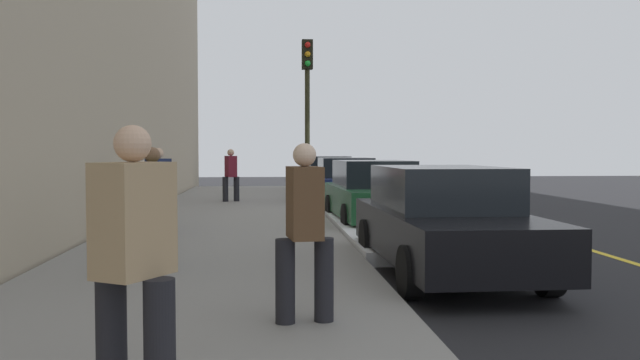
% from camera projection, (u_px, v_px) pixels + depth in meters
% --- Properties ---
extents(ground_plane, '(56.00, 56.00, 0.00)m').
position_uv_depth(ground_plane, '(369.00, 223.00, 15.82)').
color(ground_plane, black).
extents(sidewalk, '(28.00, 4.60, 0.15)m').
position_uv_depth(sidewalk, '(230.00, 221.00, 15.54)').
color(sidewalk, gray).
rests_on(sidewalk, ground).
extents(lane_stripe_centre, '(28.00, 0.14, 0.01)m').
position_uv_depth(lane_stripe_centre, '(498.00, 222.00, 16.08)').
color(lane_stripe_centre, gold).
rests_on(lane_stripe_centre, ground).
extents(snow_bank_curb, '(6.81, 0.56, 0.22)m').
position_uv_depth(snow_bank_curb, '(354.00, 232.00, 13.20)').
color(snow_bank_curb, white).
rests_on(snow_bank_curb, ground).
extents(parked_car_charcoal, '(4.32, 1.93, 1.51)m').
position_uv_depth(parked_car_charcoal, '(329.00, 175.00, 26.56)').
color(parked_car_charcoal, black).
rests_on(parked_car_charcoal, ground).
extents(parked_car_navy, '(4.31, 1.91, 1.51)m').
position_uv_depth(parked_car_navy, '(346.00, 181.00, 20.99)').
color(parked_car_navy, black).
rests_on(parked_car_navy, ground).
extents(parked_car_green, '(4.43, 2.01, 1.51)m').
position_uv_depth(parked_car_green, '(374.00, 193.00, 15.18)').
color(parked_car_green, black).
rests_on(parked_car_green, ground).
extents(parked_car_black, '(4.71, 1.95, 1.51)m').
position_uv_depth(parked_car_black, '(444.00, 220.00, 9.25)').
color(parked_car_black, black).
rests_on(parked_car_black, ground).
extents(pedestrian_burgundy_coat, '(0.51, 0.52, 1.64)m').
position_uv_depth(pedestrian_burgundy_coat, '(231.00, 174.00, 20.59)').
color(pedestrian_burgundy_coat, black).
rests_on(pedestrian_burgundy_coat, sidewalk).
extents(pedestrian_navy_coat, '(0.49, 0.53, 1.65)m').
position_uv_depth(pedestrian_navy_coat, '(158.00, 187.00, 13.02)').
color(pedestrian_navy_coat, black).
rests_on(pedestrian_navy_coat, sidewalk).
extents(pedestrian_tan_coat, '(0.56, 0.52, 1.75)m').
position_uv_depth(pedestrian_tan_coat, '(134.00, 258.00, 4.02)').
color(pedestrian_tan_coat, black).
rests_on(pedestrian_tan_coat, sidewalk).
extents(pedestrian_olive_coat, '(0.51, 0.52, 1.64)m').
position_uv_depth(pedestrian_olive_coat, '(153.00, 204.00, 8.84)').
color(pedestrian_olive_coat, black).
rests_on(pedestrian_olive_coat, sidewalk).
extents(pedestrian_brown_coat, '(0.48, 0.54, 1.66)m').
position_uv_depth(pedestrian_brown_coat, '(305.00, 227.00, 6.06)').
color(pedestrian_brown_coat, black).
rests_on(pedestrian_brown_coat, sidewalk).
extents(traffic_light_pole, '(0.35, 0.26, 4.26)m').
position_uv_depth(traffic_light_pole, '(307.00, 97.00, 15.91)').
color(traffic_light_pole, '#2D2D19').
rests_on(traffic_light_pole, sidewalk).
extents(rolling_suitcase, '(0.34, 0.22, 0.88)m').
position_uv_depth(rolling_suitcase, '(152.00, 220.00, 12.66)').
color(rolling_suitcase, '#471E19').
rests_on(rolling_suitcase, sidewalk).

